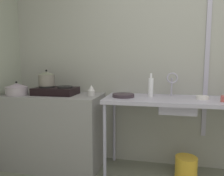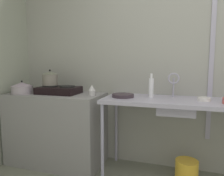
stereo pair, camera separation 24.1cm
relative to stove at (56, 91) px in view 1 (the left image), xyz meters
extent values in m
cube|color=#9B9B92|center=(1.60, 0.35, 0.40)|extent=(5.36, 0.10, 2.70)
cube|color=#A8A3B9|center=(1.77, 0.29, 0.54)|extent=(0.05, 0.01, 2.16)
cube|color=gray|center=(-0.05, 0.00, -0.50)|extent=(1.19, 0.60, 0.90)
cube|color=#A8A3B9|center=(1.53, 0.00, -0.07)|extent=(1.79, 0.60, 0.04)
cylinder|color=#A19FBB|center=(0.67, -0.26, -0.52)|extent=(0.04, 0.04, 0.86)
cylinder|color=#A7A3BC|center=(0.67, 0.26, -0.52)|extent=(0.04, 0.04, 0.86)
cube|color=black|center=(0.00, 0.00, 0.00)|extent=(0.50, 0.33, 0.09)
cylinder|color=black|center=(-0.12, 0.00, 0.05)|extent=(0.19, 0.19, 0.02)
cylinder|color=black|center=(0.12, 0.00, 0.05)|extent=(0.19, 0.19, 0.02)
cylinder|color=slate|center=(-0.12, 0.00, 0.13)|extent=(0.19, 0.19, 0.14)
cone|color=slate|center=(-0.12, 0.00, 0.21)|extent=(0.20, 0.20, 0.04)
sphere|color=black|center=(-0.12, 0.00, 0.24)|extent=(0.02, 0.02, 0.02)
cylinder|color=#9C909B|center=(-0.43, -0.15, 0.00)|extent=(0.25, 0.25, 0.10)
cone|color=#A28FA3|center=(-0.43, -0.15, 0.07)|extent=(0.26, 0.26, 0.04)
sphere|color=black|center=(-0.43, -0.15, 0.11)|extent=(0.02, 0.02, 0.02)
cylinder|color=beige|center=(0.46, -0.03, -0.02)|extent=(0.09, 0.09, 0.06)
cone|color=beige|center=(0.46, -0.03, 0.05)|extent=(0.08, 0.08, 0.07)
cube|color=#A8A3B9|center=(1.41, -0.03, -0.12)|extent=(0.37, 0.37, 0.14)
cylinder|color=#A8A3B9|center=(1.37, 0.18, 0.06)|extent=(0.02, 0.02, 0.21)
torus|color=#A8A3B9|center=(1.37, 0.13, 0.17)|extent=(0.13, 0.02, 0.13)
cylinder|color=#382C34|center=(0.84, -0.02, -0.03)|extent=(0.25, 0.25, 0.04)
cylinder|color=white|center=(1.68, 0.00, -0.03)|extent=(0.13, 0.13, 0.04)
cylinder|color=white|center=(1.14, 0.07, 0.06)|extent=(0.06, 0.06, 0.21)
cylinder|color=white|center=(1.14, 0.07, 0.19)|extent=(0.03, 0.03, 0.05)
cylinder|color=yellow|center=(1.54, -0.02, -0.82)|extent=(0.24, 0.24, 0.25)
camera|label=1|loc=(1.19, -2.34, 0.33)|focal=33.61mm
camera|label=2|loc=(1.42, -2.28, 0.33)|focal=33.61mm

